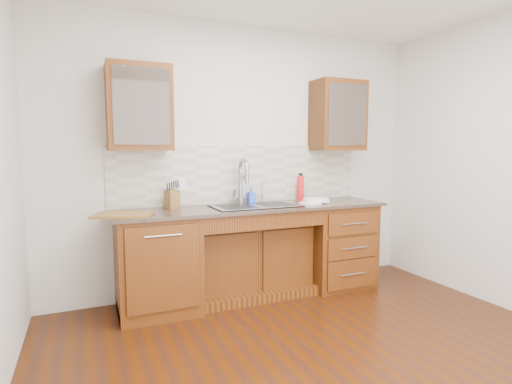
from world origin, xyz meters
name	(u,v)px	position (x,y,z in m)	size (l,w,h in m)	color
ground	(338,374)	(0.00, 0.00, -0.05)	(4.00, 3.50, 0.10)	#3F1803
wall_back	(241,160)	(0.00, 1.80, 1.35)	(4.00, 0.10, 2.70)	beige
base_cabinet_left	(157,263)	(-0.95, 1.44, 0.44)	(0.70, 0.62, 0.88)	#593014
base_cabinet_center	(251,259)	(0.00, 1.53, 0.35)	(1.20, 0.44, 0.70)	#593014
base_cabinet_right	(335,244)	(0.95, 1.44, 0.44)	(0.70, 0.62, 0.88)	#593014
countertop	(255,208)	(0.00, 1.43, 0.90)	(2.70, 0.65, 0.03)	#84705B
backsplash	(243,174)	(0.00, 1.74, 1.21)	(2.70, 0.02, 0.59)	beige
sink	(256,215)	(0.00, 1.41, 0.83)	(0.84, 0.46, 0.19)	#9E9EA5
faucet	(240,184)	(-0.07, 1.64, 1.11)	(0.04, 0.04, 0.40)	#999993
filter_tap	(262,191)	(0.18, 1.65, 1.03)	(0.02, 0.02, 0.24)	#999993
upper_cabinet_left	(139,108)	(-1.05, 1.58, 1.83)	(0.55, 0.34, 0.75)	#593014
upper_cabinet_right	(338,116)	(1.05, 1.58, 1.83)	(0.55, 0.34, 0.75)	#593014
outlet_left	(182,184)	(-0.65, 1.73, 1.12)	(0.08, 0.01, 0.12)	white
outlet_right	(298,180)	(0.65, 1.73, 1.12)	(0.08, 0.01, 0.12)	white
soap_bottle	(251,195)	(0.06, 1.67, 0.99)	(0.07, 0.07, 0.16)	blue
water_bottle	(301,188)	(0.64, 1.66, 1.04)	(0.07, 0.07, 0.27)	red
plate	(310,203)	(0.58, 1.35, 0.92)	(0.24, 0.24, 0.01)	silver
dish_towel	(316,200)	(0.65, 1.36, 0.94)	(0.22, 0.16, 0.04)	white
knife_block	(172,199)	(-0.78, 1.58, 1.00)	(0.10, 0.16, 0.18)	#A5733E
cutting_board	(123,215)	(-1.24, 1.31, 0.92)	(0.46, 0.32, 0.02)	olive
cup_left_a	(124,114)	(-1.18, 1.58, 1.77)	(0.12, 0.12, 0.09)	white
cup_left_b	(144,114)	(-1.01, 1.58, 1.77)	(0.10, 0.10, 0.09)	silver
cup_right_a	(329,121)	(0.94, 1.58, 1.77)	(0.11, 0.11, 0.09)	white
cup_right_b	(347,122)	(1.18, 1.58, 1.77)	(0.09, 0.09, 0.09)	silver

